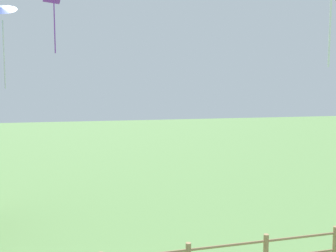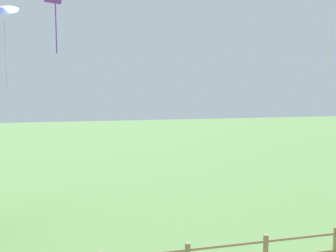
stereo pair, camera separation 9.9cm
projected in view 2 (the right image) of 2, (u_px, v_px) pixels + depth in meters
name	position (u px, v px, depth m)	size (l,w,h in m)	color
kite_purple_streamer	(55.00, 1.00, 16.01)	(0.93, 0.84, 3.07)	purple
kite_blue_delta	(4.00, 12.00, 15.23)	(1.24, 1.15, 3.55)	blue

